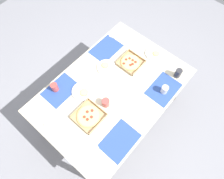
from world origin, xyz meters
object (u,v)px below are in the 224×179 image
Objects in this scene: plate_far_left at (106,67)px; cup_clear_left at (55,87)px; pizza_box_edge_far at (131,63)px; cup_dark at (106,103)px; plate_near_right at (83,91)px; plate_near_left at (154,54)px; cup_red at (165,90)px; plate_far_right at (55,127)px; pizza_box_center at (89,116)px; cup_spare at (178,73)px.

cup_clear_left is (-0.56, 0.22, 0.04)m from plate_far_left.
cup_clear_left is (-0.79, 0.39, 0.04)m from pizza_box_edge_far.
pizza_box_edge_far is 0.28m from plate_far_left.
plate_far_left is 2.40× the size of cup_dark.
plate_near_right is 0.30m from cup_clear_left.
plate_near_right is at bearing 162.64° from plate_near_left.
cup_dark is (0.05, -0.28, 0.03)m from plate_near_right.
pizza_box_edge_far is 0.50m from cup_red.
plate_near_right is 0.86m from cup_red.
pizza_box_edge_far is 1.15× the size of plate_far_right.
pizza_box_edge_far and pizza_box_center have the same top height.
cup_spare is (0.82, -0.64, 0.05)m from plate_near_right.
plate_far_right is 0.42m from cup_clear_left.
plate_far_left is 2.08× the size of cup_clear_left.
pizza_box_edge_far is 0.58m from cup_dark.
plate_near_right is at bearing 100.61° from cup_dark.
cup_dark is at bearing 179.92° from plate_near_left.
plate_near_left is at bearing -17.36° from plate_near_right.
pizza_box_center is at bearing 157.50° from cup_spare.
cup_dark is at bearing -22.46° from plate_far_right.
plate_far_right is at bearing -171.15° from plate_near_right.
plate_far_right is 0.85m from plate_far_left.
cup_dark is (0.51, -0.21, 0.04)m from plate_far_right.
cup_red reaches higher than pizza_box_center.
cup_dark is (-0.57, -0.13, 0.03)m from pizza_box_edge_far.
cup_spare is 1.25× the size of cup_dark.
cup_red is at bearing -75.40° from plate_far_left.
pizza_box_center is 0.29m from plate_near_right.
pizza_box_center is at bearing -155.07° from plate_far_left.
pizza_box_edge_far is at bearing -13.91° from plate_near_right.
plate_far_left reaches higher than plate_far_right.
pizza_box_center is 0.83m from cup_red.
pizza_box_edge_far is 2.70× the size of cup_red.
plate_near_right is (-0.90, 0.28, 0.00)m from plate_near_left.
cup_spare is at bearing -22.50° from pizza_box_center.
cup_dark reaches higher than plate_near_right.
cup_spare is (0.43, -0.66, 0.05)m from plate_far_left.
plate_near_right is at bearing -177.66° from plate_far_left.
plate_far_right is (-1.35, 0.21, -0.00)m from plate_near_left.
plate_far_left is at bearing 143.21° from pizza_box_edge_far.
plate_near_left reaches higher than plate_far_right.
cup_spare is 1.09× the size of cup_clear_left.
pizza_box_edge_far is at bearing 155.52° from plate_near_left.
plate_far_right is 2.36× the size of cup_red.
pizza_box_edge_far is 1.11× the size of plate_near_right.
cup_clear_left is at bearing 125.21° from plate_near_right.
plate_far_right is at bearing 155.77° from cup_spare.
cup_clear_left is at bearing 113.08° from cup_dark.
cup_red is at bearing -29.38° from pizza_box_center.
plate_near_right is (0.16, 0.24, -0.00)m from pizza_box_center.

